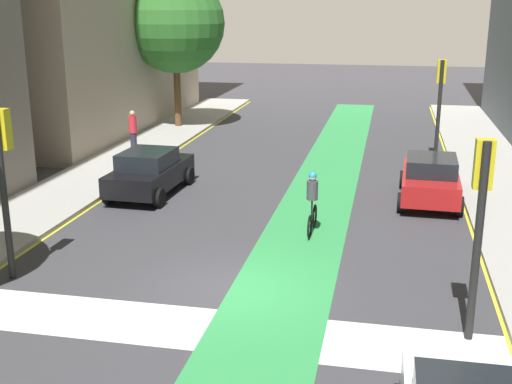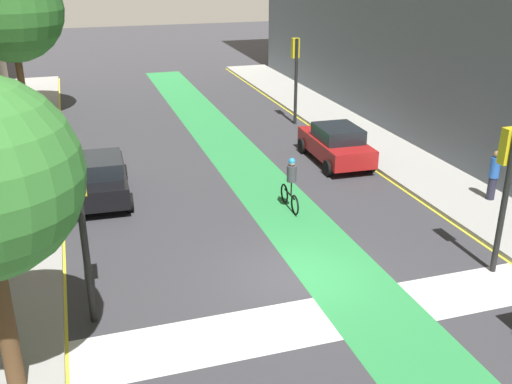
% 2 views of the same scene
% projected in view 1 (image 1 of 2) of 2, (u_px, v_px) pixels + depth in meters
% --- Properties ---
extents(ground_plane, '(120.00, 120.00, 0.00)m').
position_uv_depth(ground_plane, '(230.00, 289.00, 15.25)').
color(ground_plane, '#38383D').
extents(bike_lane_paint, '(2.40, 60.00, 0.01)m').
position_uv_depth(bike_lane_paint, '(280.00, 293.00, 15.01)').
color(bike_lane_paint, '#2D8C47').
rests_on(bike_lane_paint, ground_plane).
extents(crosswalk_band, '(12.00, 1.80, 0.01)m').
position_uv_depth(crosswalk_band, '(207.00, 329.00, 13.36)').
color(crosswalk_band, silver).
rests_on(crosswalk_band, ground_plane).
extents(curb_stripe_right, '(0.16, 60.00, 0.01)m').
position_uv_depth(curb_stripe_right, '(500.00, 312.00, 14.08)').
color(curb_stripe_right, yellow).
rests_on(curb_stripe_right, ground_plane).
extents(traffic_signal_near_right, '(0.35, 0.52, 3.99)m').
position_uv_depth(traffic_signal_near_right, '(481.00, 202.00, 12.34)').
color(traffic_signal_near_right, black).
rests_on(traffic_signal_near_right, ground_plane).
extents(traffic_signal_near_left, '(0.35, 0.52, 4.10)m').
position_uv_depth(traffic_signal_near_left, '(3.00, 161.00, 15.19)').
color(traffic_signal_near_left, black).
rests_on(traffic_signal_near_left, ground_plane).
extents(traffic_signal_far_right, '(0.35, 0.52, 4.23)m').
position_uv_depth(traffic_signal_far_right, '(440.00, 91.00, 26.87)').
color(traffic_signal_far_right, black).
rests_on(traffic_signal_far_right, ground_plane).
extents(car_black_left_far, '(2.14, 4.26, 1.57)m').
position_uv_depth(car_black_left_far, '(150.00, 172.00, 22.68)').
color(car_black_left_far, black).
rests_on(car_black_left_far, ground_plane).
extents(car_red_right_far, '(2.14, 4.26, 1.57)m').
position_uv_depth(car_red_right_far, '(430.00, 178.00, 21.80)').
color(car_red_right_far, '#A51919').
rests_on(car_red_right_far, ground_plane).
extents(cyclist_in_lane, '(0.32, 1.73, 1.86)m').
position_uv_depth(cyclist_in_lane, '(312.00, 201.00, 18.70)').
color(cyclist_in_lane, black).
rests_on(cyclist_in_lane, ground_plane).
extents(pedestrian_sidewalk_left_a, '(0.34, 0.34, 1.81)m').
position_uv_depth(pedestrian_sidewalk_left_a, '(133.00, 130.00, 28.61)').
color(pedestrian_sidewalk_left_a, '#262638').
rests_on(pedestrian_sidewalk_left_a, sidewalk_left).
extents(street_tree_far, '(5.10, 5.10, 7.87)m').
position_uv_depth(street_tree_far, '(175.00, 23.00, 33.54)').
color(street_tree_far, brown).
rests_on(street_tree_far, sidewalk_left).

